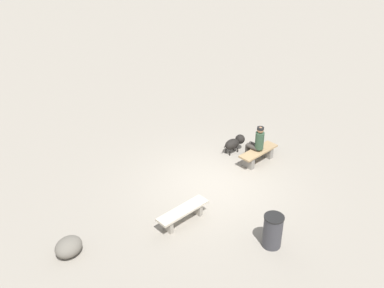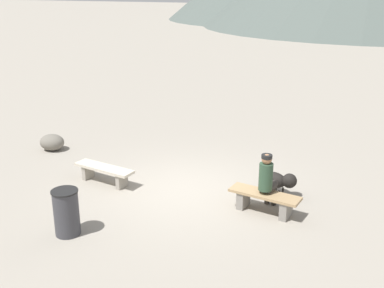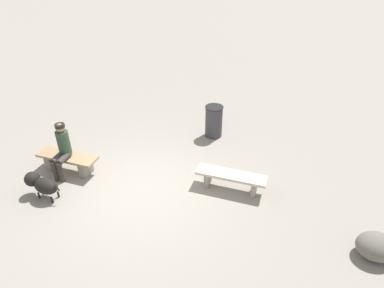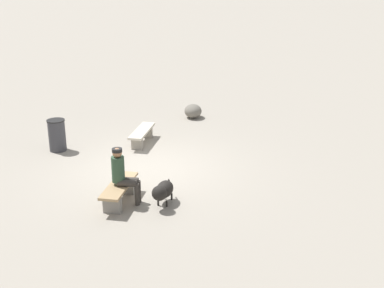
{
  "view_description": "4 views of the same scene",
  "coord_description": "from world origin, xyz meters",
  "px_view_note": "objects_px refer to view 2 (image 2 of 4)",
  "views": [
    {
      "loc": [
        -9.42,
        -6.47,
        7.95
      ],
      "look_at": [
        0.58,
        1.32,
        0.73
      ],
      "focal_mm": 41.33,
      "sensor_mm": 36.0,
      "label": 1
    },
    {
      "loc": [
        4.02,
        -9.32,
        4.67
      ],
      "look_at": [
        -0.22,
        0.93,
        0.83
      ],
      "focal_mm": 43.59,
      "sensor_mm": 36.0,
      "label": 2
    },
    {
      "loc": [
        -2.18,
        5.75,
        4.98
      ],
      "look_at": [
        -1.0,
        -0.96,
        0.77
      ],
      "focal_mm": 31.24,
      "sensor_mm": 36.0,
      "label": 3
    },
    {
      "loc": [
        12.29,
        1.56,
        5.17
      ],
      "look_at": [
        -0.27,
        1.19,
        0.62
      ],
      "focal_mm": 46.8,
      "sensor_mm": 36.0,
      "label": 4
    }
  ],
  "objects_px": {
    "bench_left": "(104,171)",
    "dog": "(279,180)",
    "trash_bin": "(66,212)",
    "bench_right": "(264,199)",
    "seated_person": "(267,178)",
    "boulder": "(52,142)"
  },
  "relations": [
    {
      "from": "bench_left",
      "to": "trash_bin",
      "type": "bearing_deg",
      "value": -65.11
    },
    {
      "from": "bench_left",
      "to": "boulder",
      "type": "distance_m",
      "value": 3.11
    },
    {
      "from": "boulder",
      "to": "seated_person",
      "type": "bearing_deg",
      "value": -11.65
    },
    {
      "from": "bench_left",
      "to": "trash_bin",
      "type": "distance_m",
      "value": 2.49
    },
    {
      "from": "bench_left",
      "to": "dog",
      "type": "relative_size",
      "value": 1.8
    },
    {
      "from": "bench_left",
      "to": "trash_bin",
      "type": "relative_size",
      "value": 1.77
    },
    {
      "from": "bench_left",
      "to": "bench_right",
      "type": "bearing_deg",
      "value": 8.62
    },
    {
      "from": "dog",
      "to": "boulder",
      "type": "distance_m",
      "value": 6.87
    },
    {
      "from": "bench_right",
      "to": "dog",
      "type": "height_order",
      "value": "dog"
    },
    {
      "from": "seated_person",
      "to": "bench_left",
      "type": "bearing_deg",
      "value": -173.97
    },
    {
      "from": "bench_left",
      "to": "dog",
      "type": "xyz_separation_m",
      "value": [
        4.11,
        0.99,
        0.04
      ]
    },
    {
      "from": "bench_left",
      "to": "bench_right",
      "type": "distance_m",
      "value": 4.01
    },
    {
      "from": "trash_bin",
      "to": "seated_person",
      "type": "bearing_deg",
      "value": 36.41
    },
    {
      "from": "dog",
      "to": "trash_bin",
      "type": "xyz_separation_m",
      "value": [
        -3.43,
        -3.38,
        0.11
      ]
    },
    {
      "from": "bench_left",
      "to": "seated_person",
      "type": "height_order",
      "value": "seated_person"
    },
    {
      "from": "bench_left",
      "to": "trash_bin",
      "type": "height_order",
      "value": "trash_bin"
    },
    {
      "from": "dog",
      "to": "trash_bin",
      "type": "bearing_deg",
      "value": -121.71
    },
    {
      "from": "boulder",
      "to": "bench_left",
      "type": "bearing_deg",
      "value": -28.2
    },
    {
      "from": "bench_left",
      "to": "boulder",
      "type": "xyz_separation_m",
      "value": [
        -2.74,
        1.47,
        -0.08
      ]
    },
    {
      "from": "trash_bin",
      "to": "boulder",
      "type": "height_order",
      "value": "trash_bin"
    },
    {
      "from": "bench_right",
      "to": "seated_person",
      "type": "relative_size",
      "value": 1.18
    },
    {
      "from": "bench_left",
      "to": "seated_person",
      "type": "distance_m",
      "value": 4.05
    }
  ]
}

